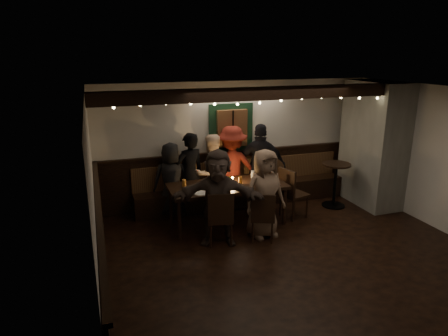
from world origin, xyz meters
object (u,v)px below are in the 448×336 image
object	(u,v)px
person_a	(172,180)
chair_end	(291,190)
person_g	(264,194)
chair_near_left	(220,216)
person_c	(211,173)
chair_near_right	(263,215)
dining_table	(227,188)
person_f	(218,198)
high_top	(335,179)
person_b	(190,174)
person_e	(261,166)
person_d	(232,167)

from	to	relation	value
person_a	chair_end	bearing A→B (deg)	164.94
person_g	chair_end	bearing A→B (deg)	27.12
chair_near_left	person_c	world-z (taller)	person_c
chair_near_right	person_c	world-z (taller)	person_c
chair_near_left	person_a	bearing A→B (deg)	108.44
dining_table	person_f	bearing A→B (deg)	-119.79
dining_table	high_top	distance (m)	2.45
chair_near_right	person_f	xyz separation A→B (m)	(-0.73, 0.20, 0.32)
person_b	person_g	distance (m)	1.71
chair_near_left	person_e	distance (m)	2.01
person_a	person_e	distance (m)	1.87
chair_near_left	person_b	size ratio (longest dim) A/B	0.57
high_top	person_e	bearing A→B (deg)	160.98
high_top	person_f	distance (m)	2.98
dining_table	person_b	size ratio (longest dim) A/B	1.31
chair_near_right	chair_end	bearing A→B (deg)	39.92
chair_end	person_d	world-z (taller)	person_d
person_d	person_g	distance (m)	1.48
person_a	person_f	xyz separation A→B (m)	(0.50, -1.45, 0.08)
person_c	person_e	bearing A→B (deg)	159.27
dining_table	person_b	distance (m)	0.90
dining_table	person_g	xyz separation A→B (m)	(0.45, -0.69, 0.08)
chair_near_right	chair_end	world-z (taller)	chair_end
person_g	chair_near_right	bearing A→B (deg)	-126.12
person_c	chair_near_right	bearing A→B (deg)	89.40
person_f	chair_end	bearing A→B (deg)	38.30
chair_end	person_f	distance (m)	1.79
person_c	person_f	distance (m)	1.50
person_b	chair_near_right	bearing A→B (deg)	101.34
high_top	person_a	xyz separation A→B (m)	(-3.35, 0.61, 0.15)
chair_end	high_top	world-z (taller)	chair_end
dining_table	chair_near_right	world-z (taller)	dining_table
person_b	person_c	bearing A→B (deg)	169.44
chair_near_right	person_g	distance (m)	0.38
chair_end	person_c	bearing A→B (deg)	147.07
chair_near_right	person_g	xyz separation A→B (m)	(0.12, 0.22, 0.29)
person_e	person_f	distance (m)	1.92
dining_table	person_c	xyz separation A→B (m)	(-0.09, 0.75, 0.09)
person_b	person_d	world-z (taller)	person_d
person_d	person_f	size ratio (longest dim) A/B	1.05
chair_near_left	chair_end	bearing A→B (deg)	22.25
person_g	person_f	bearing A→B (deg)	173.76
person_a	person_c	bearing A→B (deg)	-172.13
high_top	person_d	xyz separation A→B (m)	(-2.08, 0.65, 0.27)
person_b	person_d	distance (m)	0.91
high_top	person_e	world-z (taller)	person_e
dining_table	chair_end	distance (m)	1.28
high_top	person_e	size ratio (longest dim) A/B	0.53
person_a	person_g	xyz separation A→B (m)	(1.36, -1.43, 0.05)
person_b	person_e	bearing A→B (deg)	160.70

